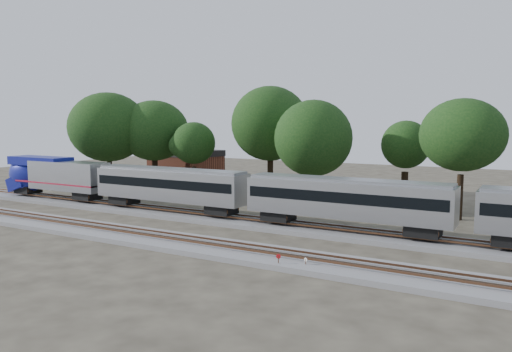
{
  "coord_description": "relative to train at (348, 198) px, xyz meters",
  "views": [
    {
      "loc": [
        22.5,
        -35.52,
        10.04
      ],
      "look_at": [
        -0.48,
        5.0,
        4.93
      ],
      "focal_mm": 35.0,
      "sensor_mm": 36.0,
      "label": 1
    }
  ],
  "objects": [
    {
      "name": "track_far",
      "position": [
        -8.19,
        0.0,
        -3.13
      ],
      "size": [
        160.0,
        5.0,
        0.73
      ],
      "color": "slate",
      "rests_on": "ground"
    },
    {
      "name": "switch_lever",
      "position": [
        -3.09,
        -11.54,
        -3.19
      ],
      "size": [
        0.58,
        0.46,
        0.3
      ],
      "primitive_type": "cube",
      "rotation": [
        0.0,
        0.0,
        0.38
      ],
      "color": "#512D19",
      "rests_on": "ground"
    },
    {
      "name": "ground",
      "position": [
        -8.19,
        -6.0,
        -3.34
      ],
      "size": [
        160.0,
        160.0,
        0.0
      ],
      "primitive_type": "plane",
      "color": "#383328",
      "rests_on": "ground"
    },
    {
      "name": "train",
      "position": [
        0.0,
        0.0,
        0.0
      ],
      "size": [
        95.02,
        3.28,
        4.84
      ],
      "color": "#AAACB1",
      "rests_on": "ground"
    },
    {
      "name": "tree_0",
      "position": [
        -39.77,
        10.68,
        5.86
      ],
      "size": [
        9.36,
        9.36,
        13.2
      ],
      "color": "black",
      "rests_on": "ground"
    },
    {
      "name": "switch_stand_red",
      "position": [
        -0.73,
        -11.89,
        -2.68
      ],
      "size": [
        0.33,
        0.08,
        1.03
      ],
      "rotation": [
        0.0,
        0.0,
        0.14
      ],
      "color": "#512D19",
      "rests_on": "ground"
    },
    {
      "name": "brick_building",
      "position": [
        -36.71,
        24.63,
        -0.65
      ],
      "size": [
        12.35,
        9.77,
        5.33
      ],
      "rotation": [
        0.0,
        0.0,
        -0.19
      ],
      "color": "brown",
      "rests_on": "ground"
    },
    {
      "name": "tree_5",
      "position": [
        0.26,
        20.23,
        3.87
      ],
      "size": [
        7.35,
        7.35,
        10.36
      ],
      "color": "black",
      "rests_on": "ground"
    },
    {
      "name": "tree_6",
      "position": [
        7.59,
        12.43,
        5.32
      ],
      "size": [
        8.82,
        8.82,
        12.43
      ],
      "color": "black",
      "rests_on": "ground"
    },
    {
      "name": "track_near",
      "position": [
        -8.19,
        -10.0,
        -3.13
      ],
      "size": [
        160.0,
        5.0,
        0.73
      ],
      "color": "slate",
      "rests_on": "ground"
    },
    {
      "name": "tree_2",
      "position": [
        -26.9,
        13.83,
        3.72
      ],
      "size": [
        7.2,
        7.2,
        10.15
      ],
      "color": "black",
      "rests_on": "ground"
    },
    {
      "name": "tree_1",
      "position": [
        -34.47,
        14.44,
        5.35
      ],
      "size": [
        8.85,
        8.85,
        12.47
      ],
      "color": "black",
      "rests_on": "ground"
    },
    {
      "name": "tree_4",
      "position": [
        -8.49,
        12.24,
        4.74
      ],
      "size": [
        8.23,
        8.23,
        11.6
      ],
      "color": "black",
      "rests_on": "ground"
    },
    {
      "name": "tree_3",
      "position": [
        -17.66,
        18.85,
        6.39
      ],
      "size": [
        9.9,
        9.9,
        13.96
      ],
      "color": "black",
      "rests_on": "ground"
    },
    {
      "name": "switch_stand_white",
      "position": [
        1.0,
        -11.22,
        -2.79
      ],
      "size": [
        0.26,
        0.12,
        0.86
      ],
      "rotation": [
        0.0,
        0.0,
        -0.35
      ],
      "color": "#512D19",
      "rests_on": "ground"
    }
  ]
}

